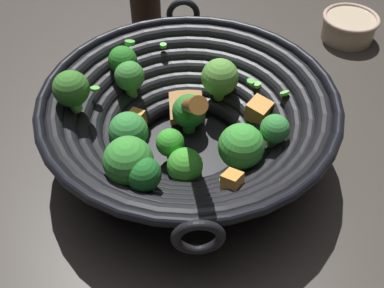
% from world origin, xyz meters
% --- Properties ---
extents(ground_plane, '(4.00, 4.00, 0.00)m').
position_xyz_m(ground_plane, '(0.00, 0.00, 0.00)').
color(ground_plane, '#332D28').
extents(wok, '(0.39, 0.39, 0.21)m').
position_xyz_m(wok, '(0.00, -0.00, 0.07)').
color(wok, black).
rests_on(wok, ground).
extents(soy_sauce_bottle, '(0.06, 0.06, 0.17)m').
position_xyz_m(soy_sauce_bottle, '(-0.17, -0.27, 0.07)').
color(soy_sauce_bottle, black).
rests_on(soy_sauce_bottle, ground).
extents(prep_bowl, '(0.10, 0.10, 0.05)m').
position_xyz_m(prep_bowl, '(-0.42, 0.01, 0.02)').
color(prep_bowl, tan).
rests_on(prep_bowl, ground).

